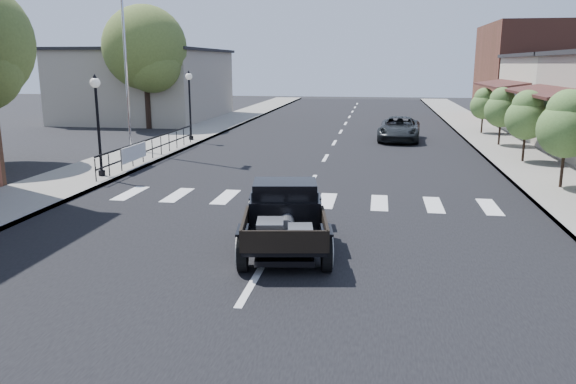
# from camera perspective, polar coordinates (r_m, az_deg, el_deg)

# --- Properties ---
(ground) EXTENTS (120.00, 120.00, 0.00)m
(ground) POSITION_cam_1_polar(r_m,az_deg,el_deg) (13.56, -0.99, -4.85)
(ground) COLOR black
(ground) RESTS_ON ground
(road) EXTENTS (14.00, 80.00, 0.02)m
(road) POSITION_cam_1_polar(r_m,az_deg,el_deg) (28.11, 4.41, 4.44)
(road) COLOR black
(road) RESTS_ON ground
(road_markings) EXTENTS (12.00, 60.00, 0.06)m
(road_markings) POSITION_cam_1_polar(r_m,az_deg,el_deg) (23.19, 3.36, 2.62)
(road_markings) COLOR silver
(road_markings) RESTS_ON ground
(sidewalk_left) EXTENTS (3.00, 80.00, 0.15)m
(sidewalk_left) POSITION_cam_1_polar(r_m,az_deg,el_deg) (30.01, -12.04, 4.86)
(sidewalk_left) COLOR gray
(sidewalk_left) RESTS_ON ground
(sidewalk_right) EXTENTS (3.00, 80.00, 0.15)m
(sidewalk_right) POSITION_cam_1_polar(r_m,az_deg,el_deg) (28.69, 21.62, 3.87)
(sidewalk_right) COLOR gray
(sidewalk_right) RESTS_ON ground
(low_building_left) EXTENTS (10.00, 12.00, 5.00)m
(low_building_left) POSITION_cam_1_polar(r_m,az_deg,el_deg) (44.26, -14.08, 10.42)
(low_building_left) COLOR #A19887
(low_building_left) RESTS_ON ground
(far_building_right) EXTENTS (11.00, 10.00, 7.00)m
(far_building_right) POSITION_cam_1_polar(r_m,az_deg,el_deg) (46.62, 26.12, 10.85)
(far_building_right) COLOR brown
(far_building_right) RESTS_ON ground
(railing) EXTENTS (0.08, 10.00, 1.00)m
(railing) POSITION_cam_1_polar(r_m,az_deg,el_deg) (24.89, -13.63, 4.50)
(railing) COLOR black
(railing) RESTS_ON sidewalk_left
(banner) EXTENTS (0.04, 2.20, 0.60)m
(banner) POSITION_cam_1_polar(r_m,az_deg,el_deg) (23.08, -15.32, 3.26)
(banner) COLOR silver
(banner) RESTS_ON sidewalk_left
(lamp_post_b) EXTENTS (0.36, 0.36, 3.63)m
(lamp_post_b) POSITION_cam_1_polar(r_m,az_deg,el_deg) (21.27, -18.72, 6.38)
(lamp_post_b) COLOR black
(lamp_post_b) RESTS_ON sidewalk_left
(lamp_post_c) EXTENTS (0.36, 0.36, 3.63)m
(lamp_post_c) POSITION_cam_1_polar(r_m,az_deg,el_deg) (30.44, -9.93, 8.64)
(lamp_post_c) COLOR black
(lamp_post_c) RESTS_ON sidewalk_left
(flagpole) EXTENTS (0.12, 0.12, 11.75)m
(flagpole) POSITION_cam_1_polar(r_m,az_deg,el_deg) (27.31, -16.42, 16.38)
(flagpole) COLOR silver
(flagpole) RESTS_ON sidewalk_left
(big_tree_far) EXTENTS (5.29, 5.29, 7.77)m
(big_tree_far) POSITION_cam_1_polar(r_m,az_deg,el_deg) (37.73, -14.24, 12.15)
(big_tree_far) COLOR #4E6129
(big_tree_far) RESTS_ON ground
(small_tree_b) EXTENTS (1.85, 1.85, 3.08)m
(small_tree_b) POSITION_cam_1_polar(r_m,az_deg,el_deg) (20.38, 26.34, 4.68)
(small_tree_b) COLOR #486B31
(small_tree_b) RESTS_ON sidewalk_right
(small_tree_c) EXTENTS (1.70, 1.70, 2.83)m
(small_tree_c) POSITION_cam_1_polar(r_m,az_deg,el_deg) (25.31, 22.99, 6.07)
(small_tree_c) COLOR #486B31
(small_tree_c) RESTS_ON sidewalk_right
(small_tree_d) EXTENTS (1.65, 1.65, 2.75)m
(small_tree_d) POSITION_cam_1_polar(r_m,az_deg,el_deg) (30.12, 20.80, 7.11)
(small_tree_d) COLOR #486B31
(small_tree_d) RESTS_ON sidewalk_right
(small_tree_e) EXTENTS (1.51, 1.51, 2.52)m
(small_tree_e) POSITION_cam_1_polar(r_m,az_deg,el_deg) (35.06, 19.19, 7.75)
(small_tree_e) COLOR #486B31
(small_tree_e) RESTS_ON sidewalk_right
(hotrod_pickup) EXTENTS (2.76, 4.73, 1.54)m
(hotrod_pickup) POSITION_cam_1_polar(r_m,az_deg,el_deg) (12.81, -0.32, -2.32)
(hotrod_pickup) COLOR black
(hotrod_pickup) RESTS_ON ground
(second_car) EXTENTS (2.47, 4.79, 1.29)m
(second_car) POSITION_cam_1_polar(r_m,az_deg,el_deg) (31.37, 11.25, 6.28)
(second_car) COLOR black
(second_car) RESTS_ON ground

